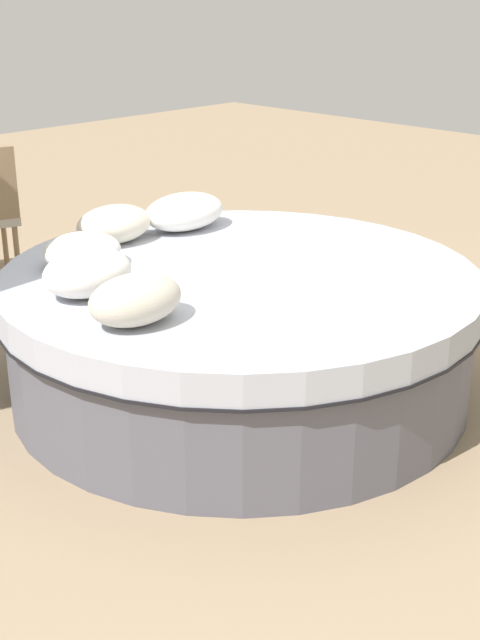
# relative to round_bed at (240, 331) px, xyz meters

# --- Properties ---
(ground_plane) EXTENTS (16.00, 16.00, 0.00)m
(ground_plane) POSITION_rel_round_bed_xyz_m (0.00, 0.00, -0.34)
(ground_plane) COLOR #9E8466
(round_bed) EXTENTS (2.46, 2.46, 0.67)m
(round_bed) POSITION_rel_round_bed_xyz_m (0.00, 0.00, 0.00)
(round_bed) COLOR #595966
(round_bed) RESTS_ON ground_plane
(throw_pillow_0) EXTENTS (0.53, 0.35, 0.21)m
(throw_pillow_0) POSITION_rel_round_bed_xyz_m (0.33, 0.78, 0.43)
(throw_pillow_0) COLOR white
(throw_pillow_0) RESTS_ON round_bed
(throw_pillow_1) EXTENTS (0.46, 0.33, 0.21)m
(throw_pillow_1) POSITION_rel_round_bed_xyz_m (-0.12, 0.86, 0.43)
(throw_pillow_1) COLOR beige
(throw_pillow_1) RESTS_ON round_bed
(throw_pillow_2) EXTENTS (0.41, 0.37, 0.17)m
(throw_pillow_2) POSITION_rel_round_bed_xyz_m (-0.51, 0.63, 0.41)
(throw_pillow_2) COLOR white
(throw_pillow_2) RESTS_ON round_bed
(throw_pillow_3) EXTENTS (0.44, 0.34, 0.22)m
(throw_pillow_3) POSITION_rel_round_bed_xyz_m (-0.74, 0.26, 0.43)
(throw_pillow_3) COLOR white
(throw_pillow_3) RESTS_ON round_bed
(throw_pillow_4) EXTENTS (0.44, 0.32, 0.21)m
(throw_pillow_4) POSITION_rel_round_bed_xyz_m (-0.81, -0.17, 0.43)
(throw_pillow_4) COLOR beige
(throw_pillow_4) RESTS_ON round_bed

